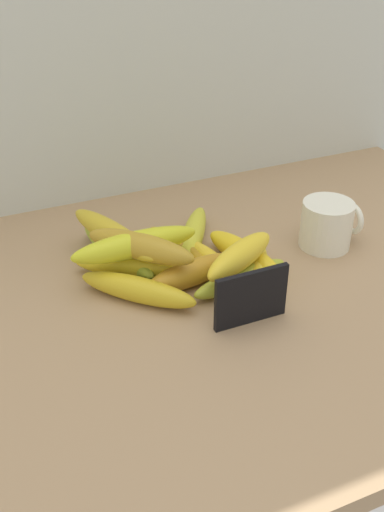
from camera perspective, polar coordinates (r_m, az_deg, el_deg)
The scene contains 18 objects.
counter_top at distance 94.31cm, azimuth 5.07°, elevation -3.57°, with size 110.00×76.00×3.00cm, color #A4835D.
back_wall at distance 114.25cm, azimuth -3.94°, elevation 21.30°, with size 130.00×2.00×70.00cm, color beige.
chalkboard_sign at distance 84.14cm, azimuth 5.57°, elevation -4.07°, with size 11.00×1.80×8.40cm.
coffee_mug at distance 103.86cm, azimuth 12.69°, elevation 2.94°, with size 10.12×8.62×8.06cm.
banana_0 at distance 94.66cm, azimuth 6.19°, elevation -1.17°, with size 15.16×3.32×3.32cm, color yellow.
banana_1 at distance 95.45cm, azimuth 1.92°, elevation -0.64°, with size 16.25×3.39×3.39cm, color yellow.
banana_2 at distance 89.30cm, azimuth -5.15°, elevation -3.17°, with size 18.66×3.86×3.86cm, color gold.
banana_3 at distance 99.13cm, azimuth -1.12°, elevation 0.69°, with size 17.21×3.26×3.26cm, color #B3851A.
banana_4 at distance 98.76cm, azimuth -7.05°, elevation 0.53°, with size 20.18×3.96×3.96cm, color #A2BF2F.
banana_5 at distance 97.23cm, azimuth 4.96°, elevation 0.17°, with size 16.66×4.14×4.14cm, color yellow.
banana_6 at distance 102.14cm, azimuth 0.04°, elevation 1.85°, with size 20.47×3.66×3.66cm, color gold.
banana_7 at distance 94.33cm, azimuth -5.01°, elevation -0.90°, with size 20.66×4.23×4.23cm, color yellow.
banana_8 at distance 92.33cm, azimuth 0.01°, elevation -1.60°, with size 16.14×4.13×4.13cm, color #BC8621.
banana_9 at distance 92.13cm, azimuth 4.61°, elevation -2.11°, with size 17.08×3.32×3.32cm, color #A9B52E.
banana_10 at distance 95.58cm, azimuth -7.47°, elevation 2.06°, with size 20.40×3.85×3.85cm, color gold.
banana_11 at distance 91.68cm, azimuth -5.39°, elevation 1.09°, with size 20.06×4.11×4.11cm, color gold.
banana_12 at distance 91.02cm, azimuth -4.91°, elevation 0.90°, with size 17.93×4.19×4.19cm, color #B28A24.
banana_13 at distance 90.54cm, azimuth 4.55°, elevation 0.02°, with size 15.53×4.09×4.09cm, color yellow.
Camera 1 is at (-38.21, -66.53, 56.35)cm, focal length 42.35 mm.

